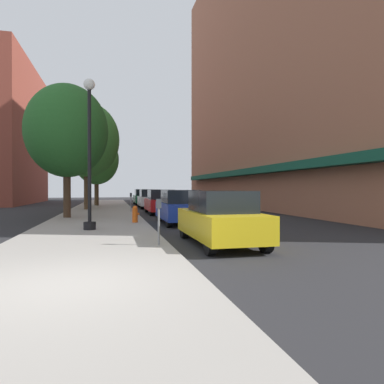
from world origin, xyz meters
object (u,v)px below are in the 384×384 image
Objects in this scene: lamppost at (89,151)px; fire_hydrant at (135,214)px; car_blue at (179,207)px; car_red at (160,202)px; tree_mid at (67,131)px; car_yellow at (220,218)px; tree_near at (86,140)px; car_white at (149,199)px; tree_far at (96,159)px; parking_meter_near at (131,200)px; parking_meter_far at (159,216)px; car_green at (143,197)px.

lamppost is 4.12m from fire_hydrant.
car_red is (0.00, 6.70, 0.00)m from car_blue.
tree_mid is 1.72× the size of car_yellow.
tree_near is at bearing 86.02° from tree_mid.
car_white is (0.00, 6.92, 0.00)m from car_red.
tree_far is 18.40m from car_blue.
parking_meter_near is at bearing 98.23° from car_yellow.
parking_meter_far is at bearing -90.00° from parking_meter_near.
car_yellow is 1.00× the size of car_white.
car_blue and car_green have the same top height.
tree_mid is 18.01m from car_green.
parking_meter_near is 6.55m from tree_mid.
parking_meter_far is 1.99m from car_yellow.
car_white is (5.65, 10.00, -4.11)m from tree_mid.
parking_meter_near is 14.13m from parking_meter_far.
car_green is at bearing 90.16° from car_yellow.
parking_meter_far is 18.93m from tree_near.
car_green is at bearing 89.12° from car_red.
car_green is (5.65, 16.59, -4.11)m from tree_mid.
tree_near reaches higher than parking_meter_far.
fire_hydrant is 13.87m from car_white.
parking_meter_near is 13.08m from car_green.
tree_mid is 12.28m from car_yellow.
parking_meter_near is at bearing -51.35° from tree_near.
car_blue is at bearing -74.99° from parking_meter_near.
tree_far is at bearing 98.02° from fire_hydrant.
parking_meter_near is 1.00× the size of parking_meter_far.
parking_meter_far is 0.30× the size of car_green.
tree_far reaches higher than car_red.
car_blue is 20.21m from car_green.
car_yellow is at bearing -60.75° from tree_mid.
lamppost is 0.87× the size of tree_far.
car_blue is 1.00× the size of car_white.
car_yellow is at bearing -71.35° from fire_hydrant.
car_white reaches higher than fire_hydrant.
car_yellow is 1.00× the size of car_blue.
tree_near reaches higher than tree_far.
car_yellow is (2.16, -6.40, 0.29)m from fire_hydrant.
tree_near is at bearing 128.65° from parking_meter_near.
lamppost is 1.37× the size of car_red.
tree_far is 1.58× the size of car_red.
car_yellow is 1.00× the size of car_green.
car_white is (2.16, 13.70, 0.29)m from fire_hydrant.
parking_meter_near is 0.18× the size of tree_mid.
car_red is 6.92m from car_white.
car_green is (0.00, 6.59, 0.00)m from car_white.
tree_far is 7.04m from car_white.
car_blue is 1.00× the size of car_red.
car_red is at bearing 72.34° from fire_hydrant.
tree_near is at bearing -94.60° from tree_far.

